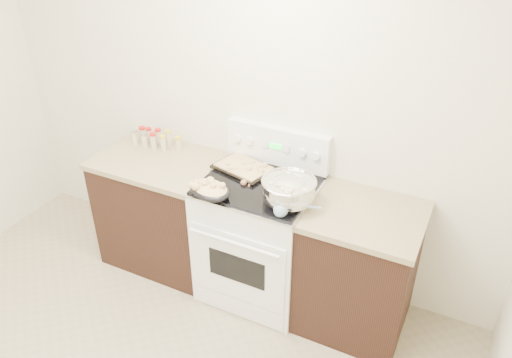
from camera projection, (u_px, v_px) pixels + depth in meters
The scene contains 10 objects.
room_shell at pixel (26, 168), 1.99m from camera, with size 4.10×3.60×2.75m.
counter_left at pixel (165, 210), 3.92m from camera, with size 0.93×0.67×0.92m.
counter_right at pixel (358, 269), 3.32m from camera, with size 0.73×0.67×0.92m.
kitchen_range at pixel (259, 236), 3.58m from camera, with size 0.78×0.73×1.22m.
mixing_bowl at pixel (289, 191), 3.11m from camera, with size 0.42×0.42×0.20m.
roasting_pan at pixel (209, 189), 3.19m from camera, with size 0.35×0.29×0.11m.
baking_sheet at pixel (245, 168), 3.48m from camera, with size 0.45×0.37×0.06m.
wooden_spoon at pixel (248, 180), 3.35m from camera, with size 0.08×0.26×0.04m.
blue_ladle at pixel (282, 210), 3.01m from camera, with size 0.26×0.19×0.11m.
spice_jars at pixel (154, 138), 3.83m from camera, with size 0.40×0.14×0.13m.
Camera 1 is at (1.59, -1.14, 2.70)m, focal length 35.00 mm.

